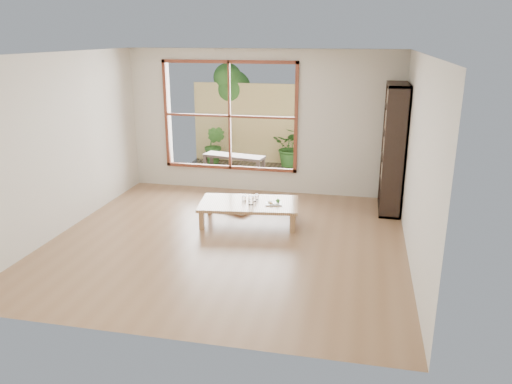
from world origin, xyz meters
TOP-DOWN VIEW (x-y plane):
  - ground at (0.00, 0.00)m, footprint 5.00×5.00m
  - low_table at (0.14, 0.75)m, footprint 1.62×1.04m
  - floor_cushion at (-0.16, 1.37)m, footprint 0.74×0.74m
  - bookshelf at (2.31, 1.83)m, footprint 0.34×0.95m
  - glass_tall at (0.19, 0.65)m, footprint 0.08×0.08m
  - glass_mid at (0.21, 0.82)m, footprint 0.07×0.07m
  - glass_short at (0.23, 0.92)m, footprint 0.07×0.07m
  - glass_small at (0.05, 0.81)m, footprint 0.06×0.06m
  - food_tray at (0.54, 0.75)m, footprint 0.29×0.23m
  - deck at (-0.60, 3.56)m, footprint 2.80×2.00m
  - garden_bench at (-0.78, 3.40)m, footprint 1.33×0.60m
  - bamboo_fence at (-0.60, 4.56)m, footprint 2.80×0.06m
  - shrub_right at (0.31, 4.29)m, footprint 0.82×0.72m
  - shrub_left at (-1.43, 4.17)m, footprint 0.54×0.46m
  - garden_tree at (-1.28, 4.86)m, footprint 1.04×0.85m

SIDE VIEW (x-z plane):
  - ground at x=0.00m, z-range 0.00..0.00m
  - deck at x=-0.60m, z-range -0.03..0.03m
  - floor_cushion at x=-0.16m, z-range 0.00..0.08m
  - low_table at x=0.14m, z-range 0.13..0.46m
  - food_tray at x=0.54m, z-range 0.31..0.39m
  - glass_small at x=0.05m, z-range 0.33..0.41m
  - garden_bench at x=-0.78m, z-range 0.17..0.58m
  - glass_short at x=0.23m, z-range 0.33..0.42m
  - glass_mid at x=0.21m, z-range 0.33..0.43m
  - glass_tall at x=0.19m, z-range 0.33..0.48m
  - shrub_left at x=-1.43m, z-range 0.03..0.89m
  - shrub_right at x=0.31m, z-range 0.03..0.91m
  - bamboo_fence at x=-0.60m, z-range 0.00..1.80m
  - bookshelf at x=2.31m, z-range 0.00..2.10m
  - garden_tree at x=-1.28m, z-range 0.52..2.74m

